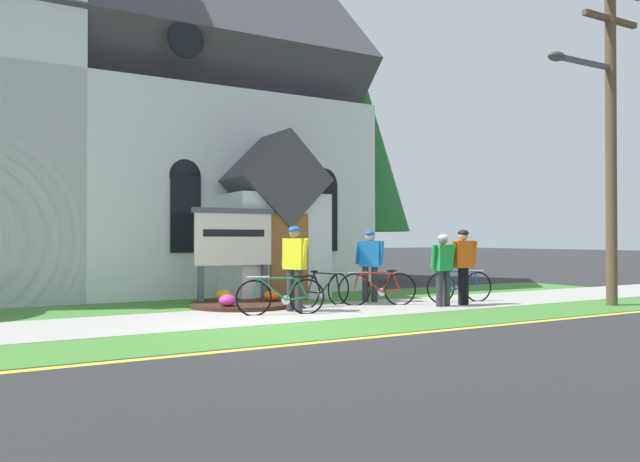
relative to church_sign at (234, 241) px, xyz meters
name	(u,v)px	position (x,y,z in m)	size (l,w,h in m)	color
ground	(199,305)	(-0.75, 0.22, -1.44)	(140.00, 140.00, 0.00)	#2B2B2D
sidewalk_slab	(247,316)	(-0.59, -2.15, -1.44)	(32.00, 2.64, 0.01)	#A8A59E
grass_verge	(303,331)	(-0.59, -4.39, -1.44)	(32.00, 1.85, 0.01)	#427F33
church_lawn	(202,304)	(-0.59, 0.43, -1.44)	(24.00, 2.52, 0.01)	#427F33
curb_paint_stripe	(338,340)	(-0.59, -5.47, -1.44)	(28.00, 0.16, 0.01)	yellow
church_building	(128,127)	(-1.08, 5.56, 3.36)	(11.87, 10.33, 12.55)	silver
church_sign	(234,241)	(0.00, 0.00, 0.00)	(1.95, 0.18, 2.19)	#474C56
flower_bed	(243,303)	(-0.01, -0.55, -1.37)	(2.31, 2.31, 0.34)	#382319
bicycle_white	(459,286)	(4.81, -2.15, -1.07)	(1.69, 0.40, 0.80)	black
bicycle_red	(324,289)	(1.57, -1.36, -1.06)	(1.67, 0.57, 0.82)	black
bicycle_silver	(281,296)	(0.07, -2.28, -1.07)	(1.73, 0.49, 0.79)	black
bicycle_black	(378,288)	(2.70, -1.81, -1.06)	(1.66, 0.72, 0.82)	black
cyclist_in_yellow_jersey	(443,265)	(3.81, -2.72, -0.53)	(0.64, 0.28, 1.59)	#2D2D33
cyclist_in_orange_jersey	(370,260)	(2.96, -1.13, -0.46)	(0.47, 0.63, 1.68)	#2D2D33
cyclist_in_green_jersey	(295,261)	(0.52, -1.99, -0.41)	(0.38, 0.78, 1.75)	#2D2D33
cyclist_in_white_jersey	(463,261)	(4.41, -2.72, -0.45)	(0.66, 0.32, 1.69)	black
utility_pole	(608,114)	(7.15, -4.41, 2.85)	(3.12, 0.28, 7.73)	brown
roadside_conifer	(361,149)	(6.96, 5.21, 3.23)	(3.43, 3.43, 7.61)	#4C3823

